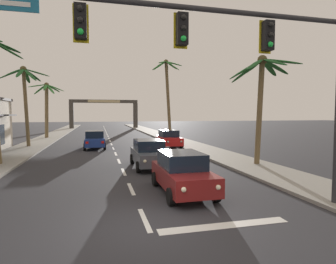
{
  "coord_description": "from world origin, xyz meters",
  "views": [
    {
      "loc": [
        -1.35,
        -7.99,
        3.28
      ],
      "look_at": [
        2.64,
        8.0,
        2.2
      ],
      "focal_mm": 30.01,
      "sensor_mm": 36.0,
      "label": 1
    }
  ],
  "objects": [
    {
      "name": "palm_right_second",
      "position": [
        8.51,
        7.64,
        5.19
      ],
      "size": [
        4.32,
        4.6,
        6.89
      ],
      "color": "brown",
      "rests_on": "ground"
    },
    {
      "name": "sedan_parked_nearest_kerb",
      "position": [
        5.35,
        18.49,
        0.85
      ],
      "size": [
        1.97,
        4.46,
        1.68
      ],
      "color": "red",
      "rests_on": "ground"
    },
    {
      "name": "traffic_signal_mast",
      "position": [
        2.9,
        0.05,
        5.2
      ],
      "size": [
        11.68,
        0.41,
        7.25
      ],
      "color": "#2D2D33",
      "rests_on": "ground"
    },
    {
      "name": "lane_markings",
      "position": [
        0.41,
        19.69,
        0.0
      ],
      "size": [
        4.28,
        86.69,
        0.01
      ],
      "color": "silver",
      "rests_on": "ground"
    },
    {
      "name": "sidewalk_right",
      "position": [
        7.8,
        20.0,
        0.07
      ],
      "size": [
        3.2,
        110.0,
        0.14
      ],
      "primitive_type": "cube",
      "color": "gray",
      "rests_on": "ground"
    },
    {
      "name": "sidewalk_left",
      "position": [
        -7.8,
        20.0,
        0.07
      ],
      "size": [
        3.2,
        110.0,
        0.14
      ],
      "primitive_type": "cube",
      "color": "gray",
      "rests_on": "ground"
    },
    {
      "name": "ground_plane",
      "position": [
        0.0,
        0.0,
        0.0
      ],
      "size": [
        220.0,
        220.0,
        0.0
      ],
      "primitive_type": "plane",
      "color": "#2D2D33"
    },
    {
      "name": "sedan_oncoming_far",
      "position": [
        -1.72,
        19.21,
        0.85
      ],
      "size": [
        2.06,
        4.49,
        1.68
      ],
      "color": "navy",
      "rests_on": "ground"
    },
    {
      "name": "palm_right_farthest",
      "position": [
        7.54,
        28.02,
        7.17
      ],
      "size": [
        3.95,
        4.16,
        10.34
      ],
      "color": "brown",
      "rests_on": "ground"
    },
    {
      "name": "sedan_third_in_queue",
      "position": [
        1.64,
        8.8,
        0.85
      ],
      "size": [
        1.96,
        4.46,
        1.68
      ],
      "color": "#4C515B",
      "rests_on": "ground"
    },
    {
      "name": "town_gateway_arch",
      "position": [
        0.0,
        55.79,
        4.15
      ],
      "size": [
        14.72,
        0.9,
        6.36
      ],
      "color": "#423D38",
      "rests_on": "ground"
    },
    {
      "name": "palm_left_third",
      "position": [
        -8.09,
        21.57,
        5.75
      ],
      "size": [
        4.52,
        4.44,
        7.81
      ],
      "color": "brown",
      "rests_on": "ground"
    },
    {
      "name": "sedan_lead_at_stop_bar",
      "position": [
        1.99,
        2.98,
        0.85
      ],
      "size": [
        1.95,
        4.45,
        1.68
      ],
      "color": "maroon",
      "rests_on": "ground"
    },
    {
      "name": "palm_left_farthest",
      "position": [
        -7.83,
        31.57,
        4.97
      ],
      "size": [
        4.35,
        4.49,
        7.34
      ],
      "color": "brown",
      "rests_on": "ground"
    }
  ]
}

